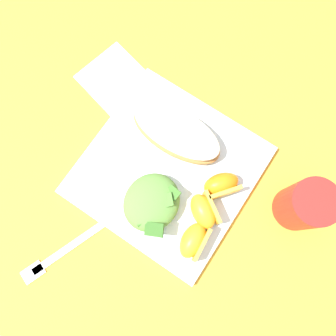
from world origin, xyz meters
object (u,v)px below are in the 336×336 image
at_px(orange_wedge_rear, 221,185).
at_px(drinking_red_cup, 305,205).
at_px(cheesy_pizza_bread, 176,132).
at_px(orange_wedge_front, 194,241).
at_px(white_plate, 168,170).
at_px(paper_napkin, 114,78).
at_px(metal_fork, 64,251).
at_px(green_salad_pile, 152,202).
at_px(orange_wedge_middle, 204,211).

xyz_separation_m(orange_wedge_rear, drinking_red_cup, (0.04, -0.13, 0.01)).
relative_size(cheesy_pizza_bread, orange_wedge_front, 2.73).
bearing_deg(drinking_red_cup, white_plate, 106.70).
xyz_separation_m(paper_napkin, metal_fork, (-0.31, -0.12, 0.00)).
bearing_deg(paper_napkin, metal_fork, -159.06).
relative_size(cheesy_pizza_bread, paper_napkin, 1.57).
xyz_separation_m(white_plate, paper_napkin, (0.09, 0.19, -0.01)).
bearing_deg(green_salad_pile, drinking_red_cup, -57.85).
xyz_separation_m(green_salad_pile, orange_wedge_front, (-0.01, -0.09, -0.00)).
height_order(green_salad_pile, orange_wedge_middle, green_salad_pile).
distance_m(paper_napkin, metal_fork, 0.33).
height_order(cheesy_pizza_bread, orange_wedge_front, orange_wedge_front).
height_order(white_plate, cheesy_pizza_bread, cheesy_pizza_bread).
xyz_separation_m(cheesy_pizza_bread, drinking_red_cup, (0.01, -0.24, 0.01)).
xyz_separation_m(cheesy_pizza_bread, orange_wedge_rear, (-0.04, -0.11, 0.00)).
distance_m(white_plate, metal_fork, 0.22).
distance_m(cheesy_pizza_bread, metal_fork, 0.28).
height_order(paper_napkin, drinking_red_cup, drinking_red_cup).
bearing_deg(paper_napkin, white_plate, -116.66).
relative_size(paper_napkin, drinking_red_cup, 1.11).
bearing_deg(white_plate, green_salad_pile, -170.36).
distance_m(green_salad_pile, metal_fork, 0.17).
relative_size(white_plate, metal_fork, 1.54).
height_order(white_plate, drinking_red_cup, drinking_red_cup).
height_order(green_salad_pile, metal_fork, green_salad_pile).
bearing_deg(orange_wedge_middle, white_plate, 72.04).
xyz_separation_m(orange_wedge_front, drinking_red_cup, (0.14, -0.12, 0.01)).
height_order(orange_wedge_middle, paper_napkin, orange_wedge_middle).
bearing_deg(white_plate, orange_wedge_front, -127.73).
xyz_separation_m(orange_wedge_front, metal_fork, (-0.13, 0.17, -0.03)).
height_order(cheesy_pizza_bread, green_salad_pile, green_salad_pile).
distance_m(cheesy_pizza_bread, orange_wedge_rear, 0.12).
bearing_deg(white_plate, orange_wedge_middle, -107.96).
relative_size(cheesy_pizza_bread, orange_wedge_middle, 2.47).
xyz_separation_m(cheesy_pizza_bread, orange_wedge_front, (-0.14, -0.12, 0.00)).
bearing_deg(white_plate, cheesy_pizza_bread, 20.58).
distance_m(green_salad_pile, orange_wedge_front, 0.09).
bearing_deg(cheesy_pizza_bread, white_plate, -159.42).
relative_size(metal_fork, drinking_red_cup, 1.84).
relative_size(white_plate, orange_wedge_rear, 4.03).
relative_size(orange_wedge_rear, paper_napkin, 0.63).
bearing_deg(orange_wedge_middle, orange_wedge_rear, -1.77).
bearing_deg(orange_wedge_front, paper_napkin, 59.12).
xyz_separation_m(white_plate, orange_wedge_front, (-0.08, -0.10, 0.03)).
distance_m(orange_wedge_middle, drinking_red_cup, 0.16).
bearing_deg(orange_wedge_middle, cheesy_pizza_bread, 51.83).
height_order(orange_wedge_middle, drinking_red_cup, drinking_red_cup).
relative_size(cheesy_pizza_bread, orange_wedge_rear, 2.48).
height_order(green_salad_pile, drinking_red_cup, drinking_red_cup).
height_order(orange_wedge_front, paper_napkin, orange_wedge_front).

